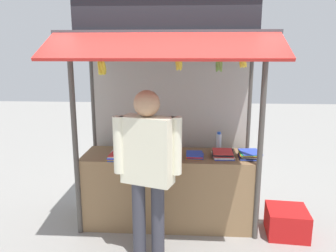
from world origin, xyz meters
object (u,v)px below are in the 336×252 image
object	(u,v)px
banana_bunch_rightmost	(179,64)
magazine_stack_rear_center	(223,154)
water_bottle_right	(219,142)
banana_bunch_inner_right	(102,67)
water_bottle_back_left	(117,138)
banana_bunch_leftmost	(219,63)
magazine_stack_mid_left	(195,155)
banana_bunch_inner_left	(243,61)
magazine_stack_far_right	(118,155)
vendor_person	(148,162)
magazine_stack_mid_right	(249,155)
plastic_crate	(287,222)
water_bottle_back_right	(149,141)

from	to	relation	value
banana_bunch_rightmost	magazine_stack_rear_center	bearing A→B (deg)	35.41
water_bottle_right	banana_bunch_inner_right	size ratio (longest dim) A/B	0.77
water_bottle_back_left	magazine_stack_rear_center	distance (m)	1.35
banana_bunch_leftmost	banana_bunch_inner_right	bearing A→B (deg)	-179.97
magazine_stack_mid_left	banana_bunch_inner_left	world-z (taller)	banana_bunch_inner_left
water_bottle_right	magazine_stack_far_right	bearing A→B (deg)	-162.72
banana_bunch_inner_right	vendor_person	world-z (taller)	banana_bunch_inner_right
banana_bunch_leftmost	banana_bunch_inner_left	distance (m)	0.23
magazine_stack_rear_center	banana_bunch_rightmost	xyz separation A→B (m)	(-0.51, -0.36, 1.05)
banana_bunch_leftmost	magazine_stack_mid_right	bearing A→B (deg)	40.66
vendor_person	plastic_crate	distance (m)	1.86
magazine_stack_far_right	water_bottle_back_left	bearing A→B (deg)	103.64
plastic_crate	banana_bunch_rightmost	bearing A→B (deg)	-170.79
magazine_stack_far_right	magazine_stack_mid_left	bearing A→B (deg)	5.26
plastic_crate	banana_bunch_inner_left	bearing A→B (deg)	-161.72
magazine_stack_far_right	banana_bunch_inner_right	size ratio (longest dim) A/B	0.99
magazine_stack_far_right	magazine_stack_mid_right	distance (m)	1.52
water_bottle_back_left	vendor_person	size ratio (longest dim) A/B	0.16
magazine_stack_mid_left	banana_bunch_inner_right	distance (m)	1.45
plastic_crate	magazine_stack_mid_left	bearing A→B (deg)	172.86
magazine_stack_mid_right	banana_bunch_rightmost	bearing A→B (deg)	-156.47
water_bottle_right	magazine_stack_rear_center	world-z (taller)	water_bottle_right
magazine_stack_rear_center	banana_bunch_leftmost	distance (m)	1.12
water_bottle_back_left	magazine_stack_far_right	distance (m)	0.43
plastic_crate	banana_bunch_inner_right	bearing A→B (deg)	-174.25
vendor_person	plastic_crate	size ratio (longest dim) A/B	3.86
banana_bunch_inner_right	plastic_crate	size ratio (longest dim) A/B	0.69
magazine_stack_mid_right	plastic_crate	xyz separation A→B (m)	(0.44, -0.15, -0.75)
water_bottle_back_left	magazine_stack_mid_left	xyz separation A→B (m)	(0.99, -0.32, -0.11)
water_bottle_right	banana_bunch_inner_right	world-z (taller)	banana_bunch_inner_right
banana_bunch_inner_right	banana_bunch_inner_left	xyz separation A→B (m)	(1.41, 0.00, 0.07)
banana_bunch_inner_right	banana_bunch_inner_left	bearing A→B (deg)	0.00
banana_bunch_leftmost	plastic_crate	distance (m)	2.00
magazine_stack_mid_left	magazine_stack_far_right	size ratio (longest dim) A/B	0.79
water_bottle_back_right	water_bottle_back_left	distance (m)	0.45
water_bottle_back_left	magazine_stack_mid_right	world-z (taller)	water_bottle_back_left
magazine_stack_far_right	banana_bunch_rightmost	size ratio (longest dim) A/B	1.18
banana_bunch_rightmost	plastic_crate	bearing A→B (deg)	9.21
banana_bunch_leftmost	banana_bunch_rightmost	world-z (taller)	same
magazine_stack_mid_left	banana_bunch_leftmost	bearing A→B (deg)	-57.43
water_bottle_right	magazine_stack_mid_right	bearing A→B (deg)	-39.16
plastic_crate	water_bottle_back_right	bearing A→B (deg)	169.38
magazine_stack_mid_right	vendor_person	xyz separation A→B (m)	(-1.10, -0.71, 0.13)
vendor_person	magazine_stack_mid_left	bearing A→B (deg)	-105.54
magazine_stack_mid_left	banana_bunch_rightmost	distance (m)	1.12
magazine_stack_mid_left	vendor_person	bearing A→B (deg)	-124.10
banana_bunch_inner_right	magazine_stack_mid_left	bearing A→B (deg)	19.29
banana_bunch_leftmost	banana_bunch_inner_left	world-z (taller)	same
water_bottle_right	magazine_stack_mid_right	xyz separation A→B (m)	(0.33, -0.27, -0.07)
magazine_stack_mid_right	banana_bunch_leftmost	bearing A→B (deg)	-139.34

